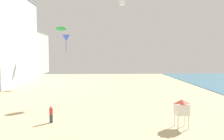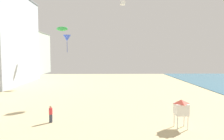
{
  "view_description": "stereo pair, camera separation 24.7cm",
  "coord_description": "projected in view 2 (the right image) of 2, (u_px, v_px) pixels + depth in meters",
  "views": [
    {
      "loc": [
        2.51,
        -8.9,
        6.51
      ],
      "look_at": [
        3.23,
        15.87,
        4.65
      ],
      "focal_mm": 33.44,
      "sensor_mm": 36.0,
      "label": 1
    },
    {
      "loc": [
        2.76,
        -8.9,
        6.51
      ],
      "look_at": [
        3.23,
        15.87,
        4.65
      ],
      "focal_mm": 33.44,
      "sensor_mm": 36.0,
      "label": 2
    }
  ],
  "objects": [
    {
      "name": "boardwalk_hotel_far",
      "position": [
        24.0,
        53.0,
        67.71
      ],
      "size": [
        12.12,
        19.47,
        13.73
      ],
      "color": "#B7C6B2",
      "rests_on": "ground"
    },
    {
      "name": "kite_flyer",
      "position": [
        51.0,
        113.0,
        19.9
      ],
      "size": [
        0.34,
        0.34,
        1.64
      ],
      "rotation": [
        0.0,
        0.0,
        0.59
      ],
      "color": "#383D4C",
      "rests_on": "ground"
    },
    {
      "name": "kite_white_box",
      "position": [
        123.0,
        1.0,
        32.93
      ],
      "size": [
        0.75,
        0.75,
        1.19
      ],
      "color": "white"
    },
    {
      "name": "lifeguard_stand",
      "position": [
        181.0,
        108.0,
        18.33
      ],
      "size": [
        1.1,
        1.1,
        2.55
      ],
      "rotation": [
        0.0,
        0.0,
        -0.03
      ],
      "color": "white",
      "rests_on": "ground"
    },
    {
      "name": "kite_blue_delta",
      "position": [
        67.0,
        38.0,
        43.89
      ],
      "size": [
        1.6,
        1.6,
        3.64
      ],
      "color": "blue"
    },
    {
      "name": "kite_green_parafoil",
      "position": [
        62.0,
        29.0,
        47.76
      ],
      "size": [
        2.6,
        0.72,
        1.01
      ],
      "color": "green"
    }
  ]
}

